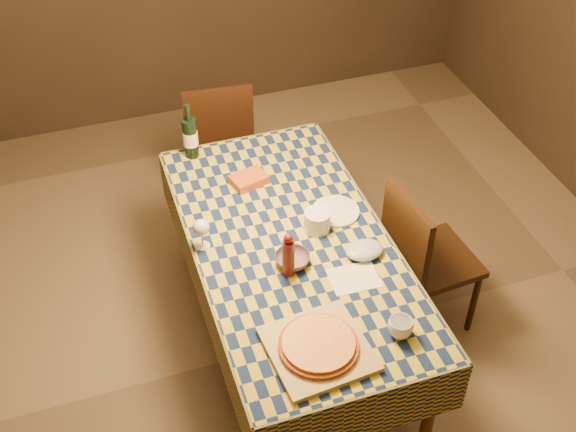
{
  "coord_description": "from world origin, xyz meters",
  "views": [
    {
      "loc": [
        -0.82,
        -2.38,
        3.17
      ],
      "look_at": [
        0.0,
        0.05,
        0.9
      ],
      "focal_mm": 45.0,
      "sensor_mm": 36.0,
      "label": 1
    }
  ],
  "objects_px": {
    "pizza": "(318,345)",
    "bowl": "(292,260)",
    "chair_far": "(218,136)",
    "chair_right": "(421,254)",
    "white_plate": "(336,211)",
    "wine_bottle": "(190,137)",
    "dining_table": "(291,254)",
    "cutting_board": "(318,349)"
  },
  "relations": [
    {
      "from": "chair_far",
      "to": "chair_right",
      "type": "height_order",
      "value": "same"
    },
    {
      "from": "cutting_board",
      "to": "white_plate",
      "type": "distance_m",
      "value": 0.88
    },
    {
      "from": "pizza",
      "to": "white_plate",
      "type": "relative_size",
      "value": 1.71
    },
    {
      "from": "white_plate",
      "to": "chair_right",
      "type": "height_order",
      "value": "chair_right"
    },
    {
      "from": "bowl",
      "to": "chair_right",
      "type": "bearing_deg",
      "value": 6.08
    },
    {
      "from": "dining_table",
      "to": "cutting_board",
      "type": "relative_size",
      "value": 4.59
    },
    {
      "from": "bowl",
      "to": "wine_bottle",
      "type": "relative_size",
      "value": 0.5
    },
    {
      "from": "wine_bottle",
      "to": "white_plate",
      "type": "bearing_deg",
      "value": -50.57
    },
    {
      "from": "pizza",
      "to": "chair_right",
      "type": "xyz_separation_m",
      "value": [
        0.8,
        0.59,
        -0.29
      ]
    },
    {
      "from": "bowl",
      "to": "chair_right",
      "type": "relative_size",
      "value": 0.18
    },
    {
      "from": "dining_table",
      "to": "pizza",
      "type": "relative_size",
      "value": 4.48
    },
    {
      "from": "dining_table",
      "to": "bowl",
      "type": "distance_m",
      "value": 0.17
    },
    {
      "from": "cutting_board",
      "to": "chair_far",
      "type": "height_order",
      "value": "chair_far"
    },
    {
      "from": "bowl",
      "to": "chair_right",
      "type": "height_order",
      "value": "chair_right"
    },
    {
      "from": "dining_table",
      "to": "bowl",
      "type": "height_order",
      "value": "bowl"
    },
    {
      "from": "pizza",
      "to": "wine_bottle",
      "type": "relative_size",
      "value": 1.26
    },
    {
      "from": "cutting_board",
      "to": "chair_right",
      "type": "bearing_deg",
      "value": 36.49
    },
    {
      "from": "pizza",
      "to": "chair_far",
      "type": "xyz_separation_m",
      "value": [
        0.06,
        1.97,
        -0.29
      ]
    },
    {
      "from": "chair_far",
      "to": "chair_right",
      "type": "bearing_deg",
      "value": -61.86
    },
    {
      "from": "cutting_board",
      "to": "pizza",
      "type": "distance_m",
      "value": 0.03
    },
    {
      "from": "dining_table",
      "to": "white_plate",
      "type": "xyz_separation_m",
      "value": [
        0.28,
        0.14,
        0.08
      ]
    },
    {
      "from": "dining_table",
      "to": "chair_far",
      "type": "xyz_separation_m",
      "value": [
        -0.04,
        1.32,
        -0.17
      ]
    },
    {
      "from": "bowl",
      "to": "chair_right",
      "type": "distance_m",
      "value": 0.79
    },
    {
      "from": "white_plate",
      "to": "dining_table",
      "type": "bearing_deg",
      "value": -153.9
    },
    {
      "from": "dining_table",
      "to": "white_plate",
      "type": "bearing_deg",
      "value": 26.1
    },
    {
      "from": "cutting_board",
      "to": "pizza",
      "type": "xyz_separation_m",
      "value": [
        0.0,
        0.0,
        0.03
      ]
    },
    {
      "from": "wine_bottle",
      "to": "chair_far",
      "type": "height_order",
      "value": "wine_bottle"
    },
    {
      "from": "pizza",
      "to": "dining_table",
      "type": "bearing_deg",
      "value": 80.94
    },
    {
      "from": "white_plate",
      "to": "wine_bottle",
      "type": "bearing_deg",
      "value": 129.43
    },
    {
      "from": "bowl",
      "to": "white_plate",
      "type": "relative_size",
      "value": 0.68
    },
    {
      "from": "dining_table",
      "to": "chair_far",
      "type": "bearing_deg",
      "value": 91.68
    },
    {
      "from": "pizza",
      "to": "chair_far",
      "type": "bearing_deg",
      "value": 88.12
    },
    {
      "from": "bowl",
      "to": "chair_right",
      "type": "xyz_separation_m",
      "value": [
        0.74,
        0.08,
        -0.27
      ]
    },
    {
      "from": "pizza",
      "to": "bowl",
      "type": "relative_size",
      "value": 2.5
    },
    {
      "from": "cutting_board",
      "to": "white_plate",
      "type": "height_order",
      "value": "cutting_board"
    },
    {
      "from": "white_plate",
      "to": "bowl",
      "type": "bearing_deg",
      "value": -139.75
    },
    {
      "from": "cutting_board",
      "to": "pizza",
      "type": "bearing_deg",
      "value": 0.0
    },
    {
      "from": "cutting_board",
      "to": "wine_bottle",
      "type": "relative_size",
      "value": 1.23
    },
    {
      "from": "cutting_board",
      "to": "bowl",
      "type": "relative_size",
      "value": 2.44
    },
    {
      "from": "dining_table",
      "to": "cutting_board",
      "type": "distance_m",
      "value": 0.66
    },
    {
      "from": "pizza",
      "to": "bowl",
      "type": "distance_m",
      "value": 0.52
    },
    {
      "from": "dining_table",
      "to": "wine_bottle",
      "type": "xyz_separation_m",
      "value": [
        -0.29,
        0.84,
        0.2
      ]
    }
  ]
}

